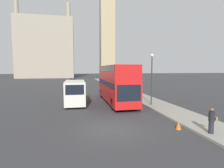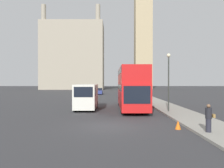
{
  "view_description": "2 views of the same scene",
  "coord_description": "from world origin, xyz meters",
  "px_view_note": "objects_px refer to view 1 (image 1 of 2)",
  "views": [
    {
      "loc": [
        -2.22,
        -11.13,
        3.99
      ],
      "look_at": [
        2.29,
        10.84,
        2.08
      ],
      "focal_mm": 28.0,
      "sensor_mm": 36.0,
      "label": 1
    },
    {
      "loc": [
        0.31,
        -14.36,
        2.9
      ],
      "look_at": [
        0.17,
        16.19,
        2.65
      ],
      "focal_mm": 35.0,
      "sensor_mm": 36.0,
      "label": 2
    }
  ],
  "objects_px": {
    "clock_tower": "(107,16)",
    "street_lamp": "(152,71)",
    "parked_sedan": "(74,81)",
    "pedestrian": "(212,121)",
    "red_double_decker_bus": "(116,82)",
    "white_van": "(75,92)"
  },
  "relations": [
    {
      "from": "red_double_decker_bus",
      "to": "parked_sedan",
      "type": "height_order",
      "value": "red_double_decker_bus"
    },
    {
      "from": "pedestrian",
      "to": "street_lamp",
      "type": "xyz_separation_m",
      "value": [
        0.02,
        8.59,
        2.84
      ]
    },
    {
      "from": "clock_tower",
      "to": "parked_sedan",
      "type": "distance_m",
      "value": 51.65
    },
    {
      "from": "white_van",
      "to": "parked_sedan",
      "type": "xyz_separation_m",
      "value": [
        -0.53,
        29.3,
        -0.74
      ]
    },
    {
      "from": "red_double_decker_bus",
      "to": "parked_sedan",
      "type": "distance_m",
      "value": 29.2
    },
    {
      "from": "white_van",
      "to": "street_lamp",
      "type": "xyz_separation_m",
      "value": [
        8.05,
        -2.35,
        2.34
      ]
    },
    {
      "from": "parked_sedan",
      "to": "pedestrian",
      "type": "bearing_deg",
      "value": -77.98
    },
    {
      "from": "clock_tower",
      "to": "parked_sedan",
      "type": "bearing_deg",
      "value": -112.53
    },
    {
      "from": "pedestrian",
      "to": "street_lamp",
      "type": "relative_size",
      "value": 0.28
    },
    {
      "from": "clock_tower",
      "to": "street_lamp",
      "type": "xyz_separation_m",
      "value": [
        -7.64,
        -70.76,
        -26.51
      ]
    },
    {
      "from": "red_double_decker_bus",
      "to": "pedestrian",
      "type": "bearing_deg",
      "value": -74.34
    },
    {
      "from": "clock_tower",
      "to": "red_double_decker_bus",
      "type": "height_order",
      "value": "clock_tower"
    },
    {
      "from": "clock_tower",
      "to": "red_double_decker_bus",
      "type": "bearing_deg",
      "value": -99.14
    },
    {
      "from": "clock_tower",
      "to": "red_double_decker_bus",
      "type": "distance_m",
      "value": 74.05
    },
    {
      "from": "red_double_decker_bus",
      "to": "pedestrian",
      "type": "height_order",
      "value": "red_double_decker_bus"
    },
    {
      "from": "clock_tower",
      "to": "street_lamp",
      "type": "height_order",
      "value": "clock_tower"
    },
    {
      "from": "street_lamp",
      "to": "red_double_decker_bus",
      "type": "bearing_deg",
      "value": 137.49
    },
    {
      "from": "clock_tower",
      "to": "pedestrian",
      "type": "distance_m",
      "value": 84.95
    },
    {
      "from": "white_van",
      "to": "street_lamp",
      "type": "relative_size",
      "value": 0.93
    },
    {
      "from": "red_double_decker_bus",
      "to": "street_lamp",
      "type": "bearing_deg",
      "value": -42.51
    },
    {
      "from": "pedestrian",
      "to": "street_lamp",
      "type": "height_order",
      "value": "street_lamp"
    },
    {
      "from": "red_double_decker_bus",
      "to": "clock_tower",
      "type": "bearing_deg",
      "value": 80.86
    }
  ]
}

